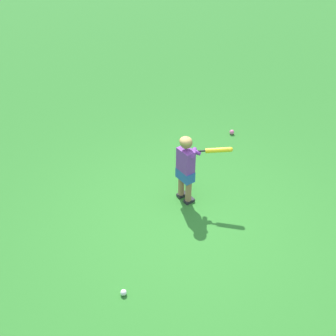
% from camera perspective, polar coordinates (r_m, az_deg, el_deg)
% --- Properties ---
extents(ground_plane, '(40.00, 40.00, 0.00)m').
position_cam_1_polar(ground_plane, '(5.61, 2.51, -7.37)').
color(ground_plane, '#2D7528').
extents(child_batter, '(0.53, 0.67, 1.08)m').
position_cam_1_polar(child_batter, '(5.53, 2.83, 0.66)').
color(child_batter, '#232328').
rests_on(child_batter, ground).
extents(play_ball_far_left, '(0.09, 0.09, 0.09)m').
position_cam_1_polar(play_ball_far_left, '(7.53, 9.13, 5.10)').
color(play_ball_far_left, pink).
rests_on(play_ball_far_left, ground).
extents(play_ball_center_lawn, '(0.07, 0.07, 0.07)m').
position_cam_1_polar(play_ball_center_lawn, '(4.77, -6.39, -17.30)').
color(play_ball_center_lawn, white).
rests_on(play_ball_center_lawn, ground).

